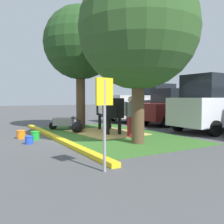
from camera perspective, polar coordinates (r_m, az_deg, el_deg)
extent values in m
plane|color=#4C4C4F|center=(9.62, -9.15, -5.85)|extent=(80.00, 80.00, 0.00)
cube|color=#386B28|center=(10.28, -0.47, -5.15)|extent=(7.45, 4.29, 0.02)
cube|color=yellow|center=(9.37, -12.82, -5.76)|extent=(8.65, 0.24, 0.12)
cube|color=tan|center=(10.73, -1.39, -4.72)|extent=(3.42, 2.71, 0.04)
cylinder|color=#4C3823|center=(12.00, -7.20, 2.97)|extent=(0.43, 0.43, 2.91)
sphere|color=#23471E|center=(12.27, -7.30, 15.49)|extent=(3.44, 3.44, 3.44)
cylinder|color=brown|center=(8.20, 5.98, 0.96)|extent=(0.42, 0.42, 2.38)
sphere|color=#2D5123|center=(8.49, 6.09, 18.48)|extent=(3.91, 3.91, 3.91)
cube|color=black|center=(10.81, -0.71, 1.10)|extent=(2.40, 1.31, 0.80)
cube|color=white|center=(10.96, -0.89, 1.13)|extent=(1.07, 0.94, 0.56)
cylinder|color=black|center=(12.10, -2.13, 1.81)|extent=(0.70, 0.48, 0.58)
cube|color=black|center=(12.41, -2.43, 2.68)|extent=(0.50, 0.37, 0.32)
cube|color=white|center=(12.61, -2.61, 2.51)|extent=(0.17, 0.23, 0.20)
cylinder|color=black|center=(11.65, -2.84, -2.45)|extent=(0.14, 0.14, 0.71)
cylinder|color=black|center=(11.76, -0.49, -2.40)|extent=(0.14, 0.14, 0.71)
cylinder|color=black|center=(9.98, -0.96, -3.43)|extent=(0.14, 0.14, 0.71)
cylinder|color=black|center=(10.09, 1.76, -3.35)|extent=(0.14, 0.14, 0.71)
cylinder|color=black|center=(9.66, 0.90, -0.66)|extent=(0.06, 0.06, 0.70)
ellipsoid|color=black|center=(10.97, -7.98, -3.44)|extent=(1.19, 0.96, 0.48)
cube|color=black|center=(11.55, -7.57, -2.99)|extent=(0.34, 0.31, 0.22)
cube|color=silver|center=(11.67, -7.49, -2.93)|extent=(0.10, 0.12, 0.16)
cylinder|color=black|center=(11.36, -8.63, -4.13)|extent=(0.35, 0.26, 0.10)
cylinder|color=maroon|center=(9.49, 4.28, -3.49)|extent=(0.26, 0.26, 0.80)
cylinder|color=slate|center=(9.43, 4.30, 0.59)|extent=(0.34, 0.34, 0.55)
sphere|color=beige|center=(9.42, 4.31, 2.93)|extent=(0.22, 0.22, 0.22)
cylinder|color=slate|center=(9.33, 3.10, 0.74)|extent=(0.09, 0.09, 0.52)
cylinder|color=slate|center=(9.53, 5.48, 0.78)|extent=(0.09, 0.09, 0.52)
cube|color=gray|center=(11.98, -11.10, -2.13)|extent=(0.98, 1.08, 0.36)
cylinder|color=black|center=(12.12, -13.41, -3.14)|extent=(0.27, 0.36, 0.36)
cylinder|color=black|center=(11.74, -9.88, -3.60)|extent=(0.04, 0.04, 0.24)
cylinder|color=black|center=(12.17, -9.48, -3.35)|extent=(0.04, 0.04, 0.24)
cylinder|color=black|center=(11.63, -8.21, -1.67)|extent=(0.31, 0.47, 0.23)
cylinder|color=black|center=(12.07, -7.87, -1.48)|extent=(0.31, 0.47, 0.23)
cylinder|color=#99999E|center=(5.08, -1.74, -3.21)|extent=(0.06, 0.06, 1.90)
cube|color=yellow|center=(5.05, -1.75, 4.72)|extent=(0.14, 0.44, 0.56)
cylinder|color=orange|center=(9.88, -20.17, -4.90)|extent=(0.31, 0.31, 0.30)
torus|color=orange|center=(9.86, -20.19, -4.05)|extent=(0.34, 0.34, 0.02)
cylinder|color=green|center=(9.42, -17.21, -5.24)|extent=(0.29, 0.29, 0.30)
torus|color=green|center=(9.40, -17.22, -4.34)|extent=(0.32, 0.32, 0.02)
cylinder|color=blue|center=(8.66, -18.50, -6.16)|extent=(0.26, 0.26, 0.25)
torus|color=blue|center=(8.64, -18.51, -5.34)|extent=(0.29, 0.29, 0.02)
cube|color=silver|center=(16.10, 7.58, 0.97)|extent=(2.17, 5.46, 1.10)
cube|color=black|center=(16.70, 10.12, 4.64)|extent=(1.90, 1.86, 1.00)
cube|color=silver|center=(15.34, 4.09, 3.38)|extent=(1.99, 2.76, 0.24)
cylinder|color=black|center=(18.03, 9.86, -0.55)|extent=(0.24, 0.65, 0.64)
cylinder|color=black|center=(16.59, 14.46, -0.94)|extent=(0.24, 0.65, 0.64)
cylinder|color=black|center=(15.91, 0.38, -1.01)|extent=(0.24, 0.65, 0.64)
cylinder|color=black|center=(14.27, 4.67, -1.53)|extent=(0.24, 0.65, 0.64)
cube|color=maroon|center=(14.44, 14.16, 0.23)|extent=(1.94, 4.46, 0.90)
cube|color=black|center=(14.42, 14.20, 3.61)|extent=(1.65, 2.25, 0.80)
cylinder|color=black|center=(16.13, 15.36, -1.07)|extent=(0.24, 0.65, 0.64)
cylinder|color=black|center=(14.97, 20.43, -1.50)|extent=(0.24, 0.65, 0.64)
cylinder|color=black|center=(14.17, 7.48, -1.58)|extent=(0.24, 0.65, 0.64)
cylinder|color=black|center=(12.83, 12.58, -2.14)|extent=(0.24, 0.65, 0.64)
cube|color=silver|center=(12.24, 23.09, 0.22)|extent=(2.05, 4.66, 1.20)
cube|color=black|center=(12.24, 23.21, 5.37)|extent=(1.77, 3.25, 1.00)
cylinder|color=black|center=(14.05, 23.37, -1.87)|extent=(0.24, 0.65, 0.64)
cylinder|color=black|center=(11.73, 14.99, -2.69)|extent=(0.24, 0.65, 0.64)
cylinder|color=black|center=(10.53, 22.56, -3.51)|extent=(0.24, 0.65, 0.64)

